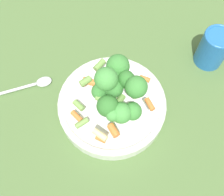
% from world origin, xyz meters
% --- Properties ---
extents(ground_plane, '(3.00, 3.00, 0.00)m').
position_xyz_m(ground_plane, '(0.00, 0.00, 0.00)').
color(ground_plane, '#4C6B38').
extents(bowl, '(0.23, 0.23, 0.04)m').
position_xyz_m(bowl, '(0.00, 0.00, 0.02)').
color(bowl, white).
rests_on(bowl, ground_plane).
extents(pasta_salad, '(0.17, 0.19, 0.10)m').
position_xyz_m(pasta_salad, '(-0.01, -0.00, 0.09)').
color(pasta_salad, '#8CB766').
rests_on(pasta_salad, bowl).
extents(cup, '(0.07, 0.07, 0.09)m').
position_xyz_m(cup, '(-0.26, -0.07, 0.05)').
color(cup, '#2366B2').
rests_on(cup, ground_plane).
extents(spoon, '(0.16, 0.03, 0.01)m').
position_xyz_m(spoon, '(0.17, -0.10, 0.01)').
color(spoon, silver).
rests_on(spoon, ground_plane).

